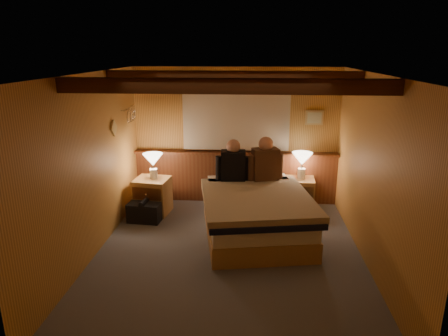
# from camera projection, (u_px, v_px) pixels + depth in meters

# --- Properties ---
(floor) EXTENTS (4.20, 4.20, 0.00)m
(floor) POSITION_uv_depth(u_px,v_px,m) (228.00, 255.00, 5.42)
(floor) COLOR #535862
(floor) RESTS_ON ground
(ceiling) EXTENTS (4.20, 4.20, 0.00)m
(ceiling) POSITION_uv_depth(u_px,v_px,m) (229.00, 74.00, 4.73)
(ceiling) COLOR tan
(ceiling) RESTS_ON wall_back
(wall_back) EXTENTS (3.60, 0.00, 3.60)m
(wall_back) POSITION_uv_depth(u_px,v_px,m) (236.00, 136.00, 7.08)
(wall_back) COLOR gold
(wall_back) RESTS_ON floor
(wall_left) EXTENTS (0.00, 4.20, 4.20)m
(wall_left) POSITION_uv_depth(u_px,v_px,m) (91.00, 168.00, 5.20)
(wall_left) COLOR gold
(wall_left) RESTS_ON floor
(wall_right) EXTENTS (0.00, 4.20, 4.20)m
(wall_right) POSITION_uv_depth(u_px,v_px,m) (373.00, 174.00, 4.94)
(wall_right) COLOR gold
(wall_right) RESTS_ON floor
(wall_front) EXTENTS (3.60, 0.00, 3.60)m
(wall_front) POSITION_uv_depth(u_px,v_px,m) (211.00, 250.00, 3.07)
(wall_front) COLOR gold
(wall_front) RESTS_ON floor
(wainscot) EXTENTS (3.60, 0.23, 0.94)m
(wainscot) POSITION_uv_depth(u_px,v_px,m) (235.00, 176.00, 7.22)
(wainscot) COLOR brown
(wainscot) RESTS_ON wall_back
(curtain_window) EXTENTS (2.18, 0.09, 1.11)m
(curtain_window) POSITION_uv_depth(u_px,v_px,m) (236.00, 119.00, 6.92)
(curtain_window) COLOR #4B2112
(curtain_window) RESTS_ON wall_back
(ceiling_beams) EXTENTS (3.60, 1.65, 0.16)m
(ceiling_beams) POSITION_uv_depth(u_px,v_px,m) (230.00, 81.00, 4.90)
(ceiling_beams) COLOR #4B2112
(ceiling_beams) RESTS_ON ceiling
(coat_rail) EXTENTS (0.05, 0.55, 0.24)m
(coat_rail) POSITION_uv_depth(u_px,v_px,m) (131.00, 113.00, 6.57)
(coat_rail) COLOR silver
(coat_rail) RESTS_ON wall_left
(framed_print) EXTENTS (0.30, 0.04, 0.25)m
(framed_print) POSITION_uv_depth(u_px,v_px,m) (314.00, 118.00, 6.86)
(framed_print) COLOR tan
(framed_print) RESTS_ON wall_back
(bed) EXTENTS (1.80, 2.18, 0.67)m
(bed) POSITION_uv_depth(u_px,v_px,m) (255.00, 214.00, 5.90)
(bed) COLOR tan
(bed) RESTS_ON floor
(nightstand_left) EXTENTS (0.61, 0.56, 0.61)m
(nightstand_left) POSITION_uv_depth(u_px,v_px,m) (152.00, 196.00, 6.74)
(nightstand_left) COLOR tan
(nightstand_left) RESTS_ON floor
(nightstand_right) EXTENTS (0.52, 0.47, 0.55)m
(nightstand_right) POSITION_uv_depth(u_px,v_px,m) (299.00, 194.00, 6.93)
(nightstand_right) COLOR tan
(nightstand_right) RESTS_ON floor
(lamp_left) EXTENTS (0.33, 0.33, 0.43)m
(lamp_left) POSITION_uv_depth(u_px,v_px,m) (153.00, 161.00, 6.59)
(lamp_left) COLOR white
(lamp_left) RESTS_ON nightstand_left
(lamp_right) EXTENTS (0.35, 0.35, 0.45)m
(lamp_right) POSITION_uv_depth(u_px,v_px,m) (302.00, 160.00, 6.80)
(lamp_right) COLOR white
(lamp_right) RESTS_ON nightstand_right
(person_left) EXTENTS (0.57, 0.24, 0.69)m
(person_left) POSITION_uv_depth(u_px,v_px,m) (233.00, 163.00, 6.35)
(person_left) COLOR black
(person_left) RESTS_ON bed
(person_right) EXTENTS (0.58, 0.34, 0.73)m
(person_right) POSITION_uv_depth(u_px,v_px,m) (265.00, 162.00, 6.37)
(person_right) COLOR #4C2F1E
(person_right) RESTS_ON bed
(duffel_bag) EXTENTS (0.55, 0.36, 0.37)m
(duffel_bag) POSITION_uv_depth(u_px,v_px,m) (145.00, 212.00, 6.45)
(duffel_bag) COLOR black
(duffel_bag) RESTS_ON floor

